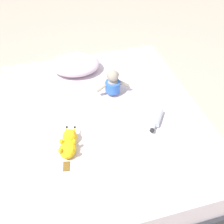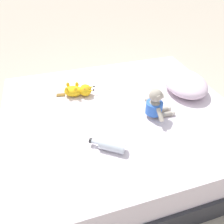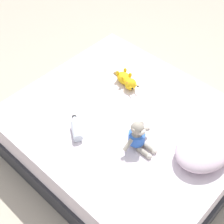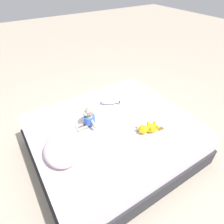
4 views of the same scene
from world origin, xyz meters
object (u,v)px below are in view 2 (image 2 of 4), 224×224
(bed, at_px, (119,131))
(plush_monkey, at_px, (156,106))
(pillow, at_px, (186,83))
(plush_yellow_creature, at_px, (78,90))
(glass_bottle, at_px, (111,145))

(bed, distance_m, plush_monkey, 0.43)
(pillow, xyz_separation_m, plush_yellow_creature, (-0.20, -0.89, -0.03))
(glass_bottle, bearing_deg, plush_monkey, 119.09)
(pillow, relative_size, glass_bottle, 2.28)
(plush_monkey, bearing_deg, bed, -123.42)
(pillow, relative_size, plush_yellow_creature, 1.54)
(pillow, height_order, plush_yellow_creature, pillow)
(plush_monkey, relative_size, glass_bottle, 1.31)
(plush_yellow_creature, xyz_separation_m, glass_bottle, (0.67, 0.08, -0.01))
(pillow, distance_m, plush_monkey, 0.47)
(bed, bearing_deg, plush_yellow_creature, -137.69)
(bed, height_order, plush_yellow_creature, plush_yellow_creature)
(bed, bearing_deg, glass_bottle, -25.78)
(plush_monkey, xyz_separation_m, plush_yellow_creature, (-0.44, -0.49, -0.05))
(plush_monkey, bearing_deg, pillow, 121.12)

